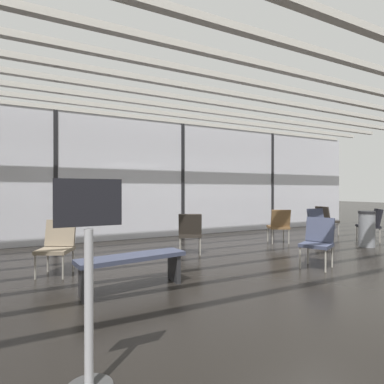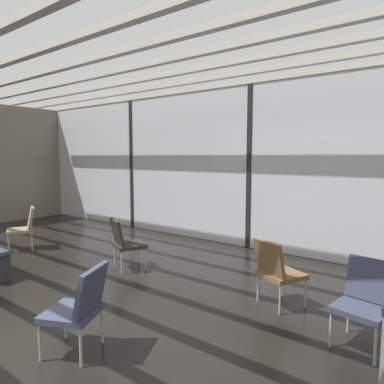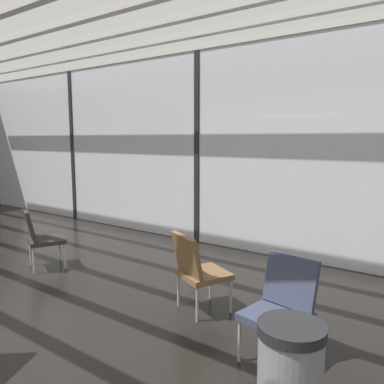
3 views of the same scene
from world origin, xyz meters
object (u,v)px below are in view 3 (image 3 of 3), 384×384
parked_airplane (299,137)px  lounge_chair_5 (40,235)px  lounge_chair_4 (282,303)px  lounge_chair_0 (197,267)px

parked_airplane → lounge_chair_5: size_ratio=13.65×
lounge_chair_4 → lounge_chair_5: size_ratio=1.00×
lounge_chair_0 → lounge_chair_4: 1.13m
parked_airplane → lounge_chair_4: bearing=-70.6°
lounge_chair_4 → lounge_chair_0: bearing=174.1°
lounge_chair_5 → lounge_chair_4: bearing=-156.1°
lounge_chair_0 → lounge_chair_5: 2.65m
lounge_chair_0 → lounge_chair_4: (1.09, -0.31, 0.00)m
lounge_chair_0 → lounge_chair_4: size_ratio=1.00×
lounge_chair_5 → parked_airplane: bearing=-68.0°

